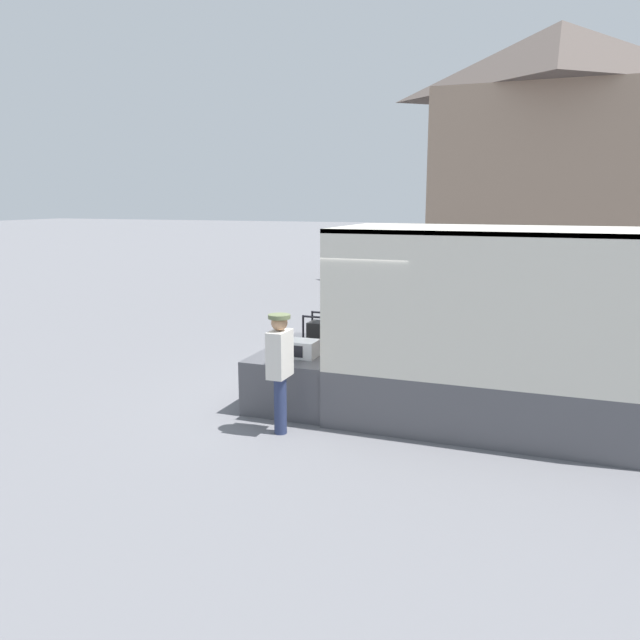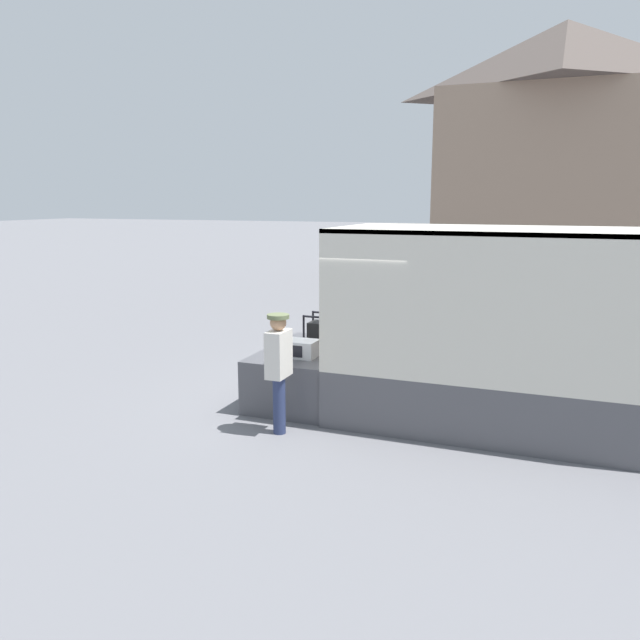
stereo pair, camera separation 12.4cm
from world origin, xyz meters
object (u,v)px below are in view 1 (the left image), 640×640
object	(u,v)px
box_truck	(623,373)
portable_generator	(325,332)
microwave	(300,349)
worker_person	(280,361)

from	to	relation	value
box_truck	portable_generator	distance (m)	4.68
box_truck	portable_generator	size ratio (longest dim) A/B	11.34
microwave	worker_person	world-z (taller)	worker_person
box_truck	worker_person	size ratio (longest dim) A/B	4.04
box_truck	worker_person	xyz separation A→B (m)	(-4.53, -1.62, 0.15)
worker_person	box_truck	bearing A→B (deg)	19.67
box_truck	microwave	size ratio (longest dim) A/B	13.30
portable_generator	worker_person	xyz separation A→B (m)	(0.12, -2.15, 0.02)
box_truck	portable_generator	xyz separation A→B (m)	(-4.65, 0.54, 0.13)
box_truck	microwave	bearing A→B (deg)	-173.68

